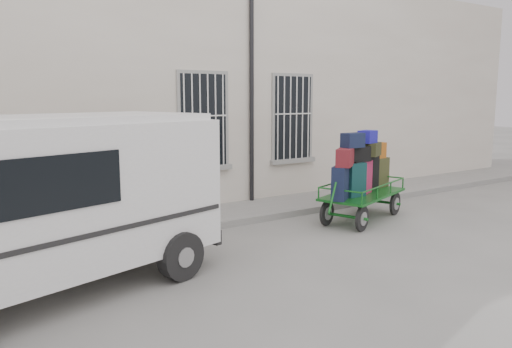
% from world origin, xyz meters
% --- Properties ---
extents(ground, '(80.00, 80.00, 0.00)m').
position_xyz_m(ground, '(0.00, 0.00, 0.00)').
color(ground, slate).
rests_on(ground, ground).
extents(building, '(24.00, 5.15, 6.00)m').
position_xyz_m(building, '(0.00, 5.50, 3.00)').
color(building, '#C0B5A4').
rests_on(building, ground).
extents(sidewalk, '(24.00, 1.70, 0.15)m').
position_xyz_m(sidewalk, '(0.00, 2.20, 0.07)').
color(sidewalk, slate).
rests_on(sidewalk, ground).
extents(luggage_cart, '(2.87, 1.85, 2.06)m').
position_xyz_m(luggage_cart, '(2.20, 0.26, 1.06)').
color(luggage_cart, black).
rests_on(luggage_cart, ground).
extents(van, '(5.42, 3.37, 2.55)m').
position_xyz_m(van, '(-4.72, -0.34, 1.46)').
color(van, silver).
rests_on(van, ground).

